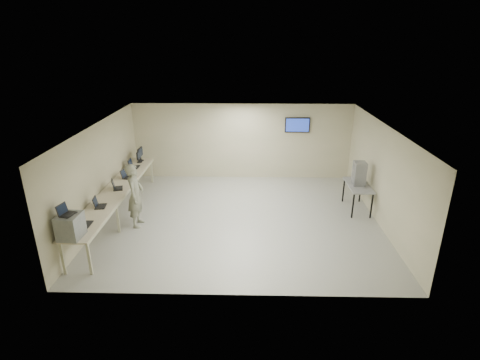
{
  "coord_description": "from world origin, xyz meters",
  "views": [
    {
      "loc": [
        0.24,
        -9.92,
        5.07
      ],
      "look_at": [
        0.0,
        0.2,
        1.15
      ],
      "focal_mm": 28.0,
      "sensor_mm": 36.0,
      "label": 1
    }
  ],
  "objects_px": {
    "soldier": "(136,195)",
    "side_table": "(358,187)",
    "equipment_box": "(70,226)",
    "workbench": "(117,192)"
  },
  "relations": [
    {
      "from": "equipment_box",
      "to": "soldier",
      "type": "distance_m",
      "value": 2.43
    },
    {
      "from": "workbench",
      "to": "equipment_box",
      "type": "height_order",
      "value": "equipment_box"
    },
    {
      "from": "equipment_box",
      "to": "side_table",
      "type": "xyz_separation_m",
      "value": [
        7.25,
        3.47,
        -0.42
      ]
    },
    {
      "from": "equipment_box",
      "to": "soldier",
      "type": "bearing_deg",
      "value": 74.67
    },
    {
      "from": "workbench",
      "to": "soldier",
      "type": "height_order",
      "value": "soldier"
    },
    {
      "from": "soldier",
      "to": "side_table",
      "type": "height_order",
      "value": "soldier"
    },
    {
      "from": "side_table",
      "to": "equipment_box",
      "type": "bearing_deg",
      "value": -154.4
    },
    {
      "from": "equipment_box",
      "to": "side_table",
      "type": "distance_m",
      "value": 8.05
    },
    {
      "from": "soldier",
      "to": "side_table",
      "type": "bearing_deg",
      "value": -80.13
    },
    {
      "from": "equipment_box",
      "to": "soldier",
      "type": "relative_size",
      "value": 0.3
    }
  ]
}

